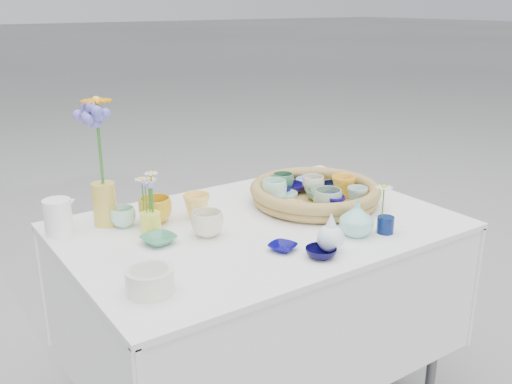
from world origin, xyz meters
TOP-DOWN VIEW (x-y plane):
  - wicker_tray at (0.28, 0.05)m, footprint 0.47×0.47m
  - tray_ceramic_0 at (0.25, 0.16)m, footprint 0.11×0.11m
  - tray_ceramic_1 at (0.39, 0.06)m, footprint 0.14×0.14m
  - tray_ceramic_2 at (0.38, 0.01)m, footprint 0.10×0.10m
  - tray_ceramic_3 at (0.29, 0.03)m, footprint 0.13×0.13m
  - tray_ceramic_4 at (0.23, -0.08)m, footprint 0.12×0.12m
  - tray_ceramic_5 at (0.18, 0.10)m, footprint 0.12×0.12m
  - tray_ceramic_6 at (0.16, 0.13)m, footprint 0.11×0.11m
  - tray_ceramic_7 at (0.32, 0.10)m, footprint 0.09×0.09m
  - tray_ceramic_8 at (0.35, 0.17)m, footprint 0.11×0.11m
  - tray_ceramic_9 at (0.23, -0.11)m, footprint 0.08×0.08m
  - tray_ceramic_10 at (0.13, -0.01)m, footprint 0.12×0.12m
  - tray_ceramic_11 at (0.36, -0.09)m, footprint 0.08×0.08m
  - tray_ceramic_12 at (0.25, 0.20)m, footprint 0.10×0.10m
  - loose_ceramic_0 at (-0.28, 0.20)m, footprint 0.12×0.12m
  - loose_ceramic_1 at (-0.15, 0.16)m, footprint 0.10×0.10m
  - loose_ceramic_2 at (-0.35, 0.04)m, footprint 0.12×0.12m
  - loose_ceramic_3 at (-0.19, 0.01)m, footprint 0.11×0.11m
  - loose_ceramic_4 at (-0.06, -0.22)m, footprint 0.10×0.10m
  - loose_ceramic_5 at (-0.38, 0.23)m, footprint 0.09×0.09m
  - loose_ceramic_6 at (-0.00, -0.32)m, footprint 0.12×0.12m
  - fluted_bowl at (-0.50, -0.23)m, footprint 0.15×0.15m
  - bud_vase_paleblue at (0.05, -0.30)m, footprint 0.09×0.09m
  - bud_vase_seafoam at (0.20, -0.25)m, footprint 0.13×0.13m
  - bud_vase_cobalt at (0.29, -0.29)m, footprint 0.07×0.07m
  - single_daisy at (0.28, -0.28)m, footprint 0.08×0.08m
  - tall_vase_yellow at (-0.42, 0.28)m, footprint 0.09×0.09m
  - gerbera at (-0.42, 0.28)m, footprint 0.14×0.14m
  - hydrangea at (-0.43, 0.27)m, footprint 0.10×0.10m
  - white_pitcher at (-0.58, 0.28)m, footprint 0.14×0.11m
  - daisy_cup at (-0.33, 0.13)m, footprint 0.07×0.07m
  - daisy_posy at (-0.33, 0.14)m, footprint 0.08×0.08m

SIDE VIEW (x-z plane):
  - loose_ceramic_4 at x=-0.06m, z-range 0.77..0.78m
  - loose_ceramic_2 at x=-0.35m, z-range 0.77..0.79m
  - loose_ceramic_6 at x=0.00m, z-range 0.77..0.79m
  - bud_vase_cobalt at x=0.29m, z-range 0.77..0.82m
  - fluted_bowl at x=-0.50m, z-range 0.77..0.83m
  - tray_ceramic_10 at x=0.13m, z-range 0.78..0.81m
  - loose_ceramic_5 at x=-0.38m, z-range 0.76..0.83m
  - tray_ceramic_5 at x=0.18m, z-range 0.78..0.81m
  - tray_ceramic_8 at x=0.35m, z-range 0.78..0.81m
  - daisy_cup at x=-0.33m, z-range 0.76..0.83m
  - tray_ceramic_0 at x=0.25m, z-range 0.78..0.82m
  - tray_ceramic_1 at x=0.39m, z-range 0.78..0.82m
  - tray_ceramic_3 at x=0.29m, z-range 0.78..0.82m
  - wicker_tray at x=0.28m, z-range 0.77..0.84m
  - loose_ceramic_3 at x=-0.19m, z-range 0.77..0.84m
  - loose_ceramic_1 at x=-0.15m, z-range 0.77..0.85m
  - loose_ceramic_0 at x=-0.28m, z-range 0.77..0.85m
  - tray_ceramic_12 at x=0.25m, z-range 0.78..0.85m
  - tray_ceramic_9 at x=0.23m, z-range 0.78..0.85m
  - tray_ceramic_7 at x=0.32m, z-range 0.78..0.85m
  - tray_ceramic_11 at x=0.36m, z-range 0.78..0.85m
  - tray_ceramic_6 at x=0.16m, z-range 0.78..0.86m
  - bud_vase_seafoam at x=0.20m, z-range 0.77..0.88m
  - white_pitcher at x=-0.58m, z-range 0.77..0.88m
  - tray_ceramic_4 at x=0.23m, z-range 0.78..0.86m
  - tray_ceramic_2 at x=0.38m, z-range 0.78..0.86m
  - bud_vase_paleblue at x=0.05m, z-range 0.77..0.89m
  - tall_vase_yellow at x=-0.42m, z-range 0.77..0.91m
  - single_daisy at x=0.28m, z-range 0.81..0.93m
  - daisy_posy at x=-0.33m, z-range 0.83..0.97m
  - hydrangea at x=-0.43m, z-range 0.86..1.17m
  - gerbera at x=-0.42m, z-range 0.90..1.19m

